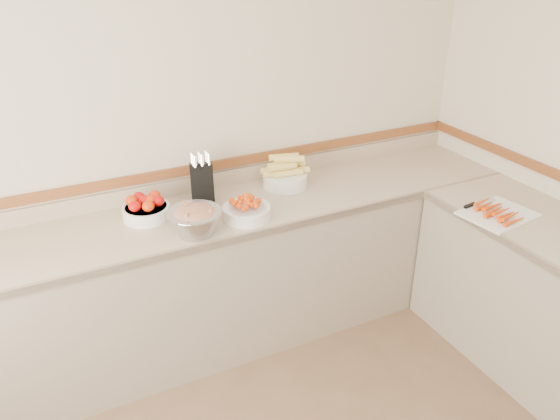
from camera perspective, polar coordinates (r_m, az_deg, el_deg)
name	(u,v)px	position (r m, az deg, el deg)	size (l,w,h in m)	color
back_wall	(177,131)	(3.27, -10.72, 8.09)	(4.00, 4.00, 0.00)	beige
counter_back	(205,280)	(3.37, -7.89, -7.24)	(4.00, 0.65, 1.08)	#C3AB8D
knife_block	(202,182)	(3.23, -8.15, 2.87)	(0.17, 0.19, 0.32)	black
tomato_bowl	(146,208)	(3.14, -13.82, 0.18)	(0.27, 0.27, 0.13)	white
cherry_tomato_bowl	(247,210)	(3.06, -3.47, 0.02)	(0.27, 0.27, 0.14)	white
corn_bowl	(285,175)	(3.44, 0.54, 3.67)	(0.31, 0.28, 0.21)	white
rhubarb_bowl	(195,220)	(2.90, -8.88, -1.05)	(0.29, 0.29, 0.17)	#B2B2BA
cutting_board	(498,213)	(3.33, 21.86, -0.27)	(0.43, 0.36, 0.06)	white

